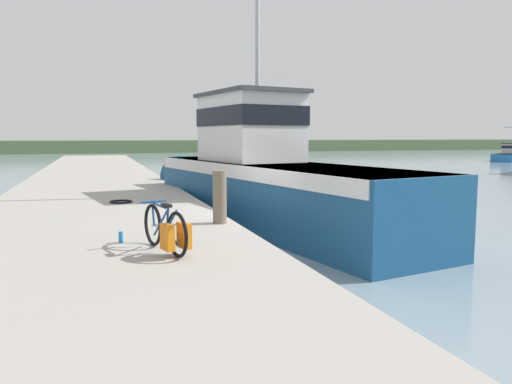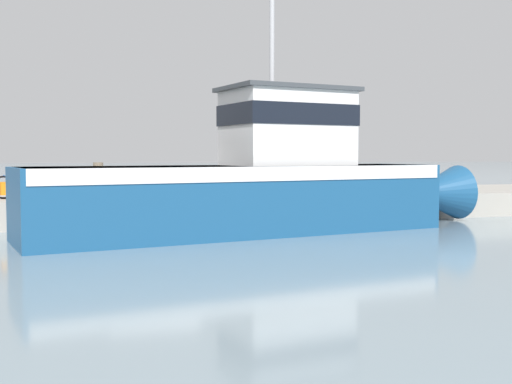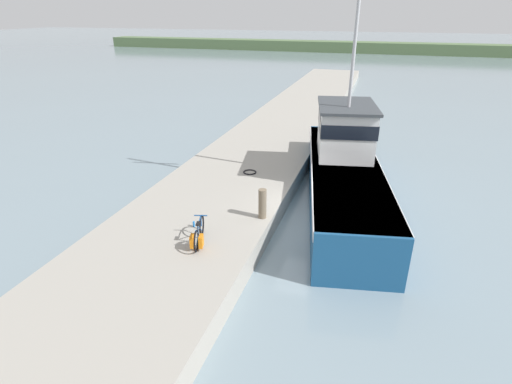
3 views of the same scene
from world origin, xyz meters
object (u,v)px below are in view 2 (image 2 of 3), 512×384
object	(u,v)px
fishing_boat_main	(265,180)
mooring_post	(98,181)
water_bottle_by_bike	(52,194)
bicycle_touring	(16,187)

from	to	relation	value
fishing_boat_main	mooring_post	size ratio (longest dim) A/B	12.59
mooring_post	water_bottle_by_bike	xyz separation A→B (m)	(-2.12, -1.39, -0.47)
fishing_boat_main	mooring_post	distance (m)	5.10
bicycle_touring	water_bottle_by_bike	distance (m)	1.28
fishing_boat_main	water_bottle_by_bike	distance (m)	7.45
bicycle_touring	mooring_post	bearing A→B (deg)	44.31
water_bottle_by_bike	fishing_boat_main	bearing A→B (deg)	52.28
bicycle_touring	water_bottle_by_bike	world-z (taller)	bicycle_touring
fishing_boat_main	mooring_post	world-z (taller)	fishing_boat_main
fishing_boat_main	bicycle_touring	xyz separation A→B (m)	(-3.86, -6.92, -0.29)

